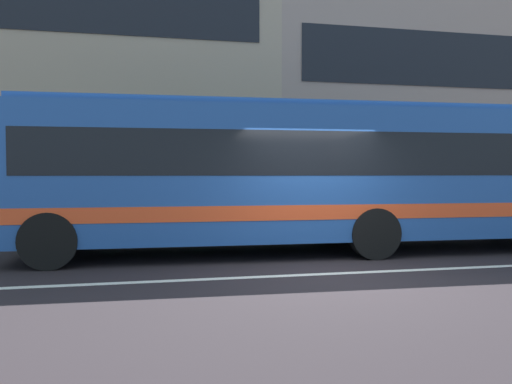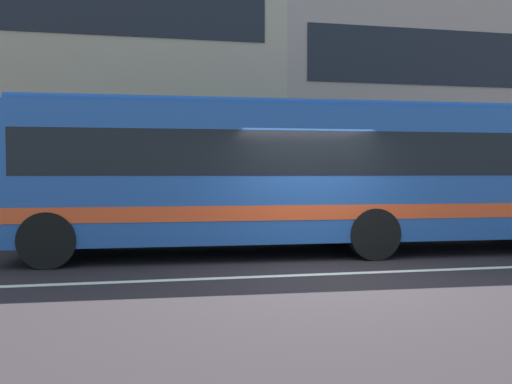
# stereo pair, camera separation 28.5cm
# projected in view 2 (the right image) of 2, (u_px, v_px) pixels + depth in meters

# --- Properties ---
(ground_plane) EXTENTS (160.00, 160.00, 0.00)m
(ground_plane) POSITION_uv_depth(u_px,v_px,m) (328.00, 274.00, 8.18)
(ground_plane) COLOR #282125
(lane_centre_line) EXTENTS (60.00, 0.16, 0.01)m
(lane_centre_line) POSITION_uv_depth(u_px,v_px,m) (328.00, 274.00, 8.18)
(lane_centre_line) COLOR silver
(lane_centre_line) RESTS_ON ground_plane
(hedge_row_far) EXTENTS (12.99, 1.10, 0.94)m
(hedge_row_far) POSITION_uv_depth(u_px,v_px,m) (182.00, 216.00, 13.68)
(hedge_row_far) COLOR #16541F
(hedge_row_far) RESTS_ON ground_plane
(apartment_block_left) EXTENTS (20.75, 9.02, 13.11)m
(apartment_block_left) POSITION_uv_depth(u_px,v_px,m) (15.00, 54.00, 20.22)
(apartment_block_left) COLOR tan
(apartment_block_left) RESTS_ON ground_plane
(apartment_block_right) EXTENTS (18.65, 9.02, 10.42)m
(apartment_block_right) POSITION_uv_depth(u_px,v_px,m) (453.00, 99.00, 23.79)
(apartment_block_right) COLOR #A28A81
(apartment_block_right) RESTS_ON ground_plane
(transit_bus) EXTENTS (12.51, 2.97, 3.08)m
(transit_bus) POSITION_uv_depth(u_px,v_px,m) (318.00, 172.00, 10.52)
(transit_bus) COLOR #234E99
(transit_bus) RESTS_ON ground_plane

